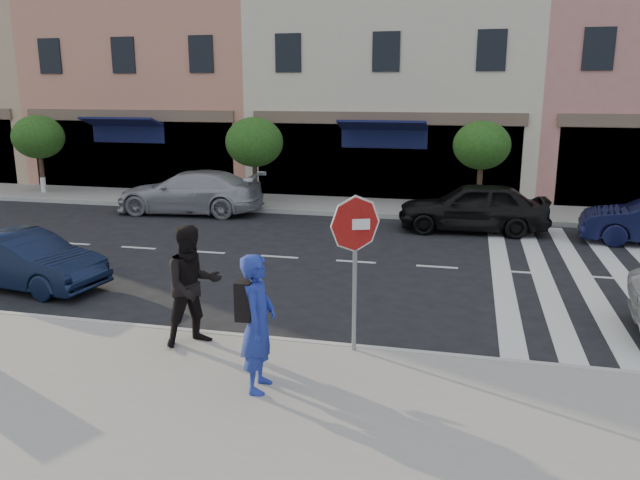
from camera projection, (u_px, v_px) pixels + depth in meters
The scene contains 14 objects.
ground at pixel (318, 317), 11.79m from camera, with size 120.00×120.00×0.00m, color black.
sidewalk_near at pixel (252, 411), 8.23m from camera, with size 60.00×4.50×0.15m, color gray.
sidewalk_far at pixel (391, 208), 22.17m from camera, with size 60.00×3.00×0.15m, color gray.
building_west_mid at pixel (173, 26), 28.68m from camera, with size 10.00×9.00×14.00m, color tan.
building_centre at pixel (400, 57), 26.66m from camera, with size 11.00×9.00×11.00m, color beige.
street_tree_wa at pixel (38, 137), 24.60m from camera, with size 2.00×2.00×3.05m.
street_tree_wb at pixel (254, 142), 22.58m from camera, with size 2.10×2.10×3.06m.
street_tree_c at pixel (482, 146), 20.76m from camera, with size 1.90×1.90×3.04m.
stop_sign at pixel (355, 239), 9.52m from camera, with size 0.84×0.34×2.51m.
photographer at pixel (258, 323), 8.46m from camera, with size 0.71×0.46×1.94m, color navy.
walker at pixel (193, 286), 9.99m from camera, with size 0.96×0.75×1.98m, color black.
car_near_mid at pixel (23, 260), 13.43m from camera, with size 1.29×3.71×1.22m, color black.
car_far_left at pixel (190, 192), 21.50m from camera, with size 2.05×5.05×1.47m, color #9F9EA4.
car_far_mid at pixel (473, 207), 18.73m from camera, with size 1.78×4.41×1.50m, color black.
Camera 1 is at (2.61, -10.80, 4.22)m, focal length 35.00 mm.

